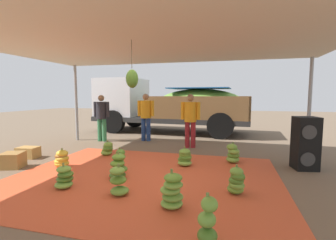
{
  "coord_description": "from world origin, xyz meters",
  "views": [
    {
      "loc": [
        1.67,
        -4.41,
        1.63
      ],
      "look_at": [
        0.15,
        1.39,
        1.03
      ],
      "focal_mm": 26.07,
      "sensor_mm": 36.0,
      "label": 1
    }
  ],
  "objects_px": {
    "banana_bunch_6": "(236,181)",
    "crate_0": "(28,152)",
    "banana_bunch_7": "(208,222)",
    "worker_1": "(146,113)",
    "banana_bunch_3": "(64,177)",
    "banana_bunch_10": "(62,159)",
    "banana_bunch_4": "(118,182)",
    "cargo_truck_main": "(167,104)",
    "banana_bunch_2": "(185,158)",
    "banana_bunch_8": "(107,149)",
    "banana_bunch_5": "(172,192)",
    "worker_0": "(190,117)",
    "banana_bunch_9": "(118,167)",
    "banana_bunch_0": "(233,154)",
    "worker_2": "(102,114)",
    "banana_bunch_1": "(119,161)",
    "speaker_stack": "(305,143)",
    "crate_1": "(13,160)"
  },
  "relations": [
    {
      "from": "banana_bunch_6",
      "to": "crate_0",
      "type": "distance_m",
      "value": 5.37
    },
    {
      "from": "banana_bunch_7",
      "to": "worker_1",
      "type": "distance_m",
      "value": 6.33
    },
    {
      "from": "banana_bunch_3",
      "to": "banana_bunch_10",
      "type": "distance_m",
      "value": 1.38
    },
    {
      "from": "banana_bunch_4",
      "to": "cargo_truck_main",
      "type": "height_order",
      "value": "cargo_truck_main"
    },
    {
      "from": "cargo_truck_main",
      "to": "worker_1",
      "type": "relative_size",
      "value": 4.04
    },
    {
      "from": "banana_bunch_6",
      "to": "banana_bunch_7",
      "type": "xyz_separation_m",
      "value": [
        -0.33,
        -1.49,
        0.04
      ]
    },
    {
      "from": "banana_bunch_2",
      "to": "banana_bunch_8",
      "type": "bearing_deg",
      "value": 168.75
    },
    {
      "from": "banana_bunch_3",
      "to": "banana_bunch_7",
      "type": "height_order",
      "value": "banana_bunch_7"
    },
    {
      "from": "banana_bunch_5",
      "to": "banana_bunch_2",
      "type": "bearing_deg",
      "value": 95.93
    },
    {
      "from": "banana_bunch_7",
      "to": "worker_0",
      "type": "distance_m",
      "value": 5.09
    },
    {
      "from": "banana_bunch_3",
      "to": "banana_bunch_9",
      "type": "xyz_separation_m",
      "value": [
        0.71,
        0.67,
        0.05
      ]
    },
    {
      "from": "banana_bunch_0",
      "to": "banana_bunch_3",
      "type": "xyz_separation_m",
      "value": [
        -2.89,
        -2.4,
        -0.04
      ]
    },
    {
      "from": "banana_bunch_4",
      "to": "banana_bunch_5",
      "type": "relative_size",
      "value": 0.9
    },
    {
      "from": "worker_2",
      "to": "banana_bunch_0",
      "type": "bearing_deg",
      "value": -21.26
    },
    {
      "from": "banana_bunch_2",
      "to": "banana_bunch_5",
      "type": "bearing_deg",
      "value": -84.07
    },
    {
      "from": "banana_bunch_0",
      "to": "banana_bunch_9",
      "type": "height_order",
      "value": "banana_bunch_9"
    },
    {
      "from": "cargo_truck_main",
      "to": "banana_bunch_7",
      "type": "bearing_deg",
      "value": -71.94
    },
    {
      "from": "banana_bunch_1",
      "to": "cargo_truck_main",
      "type": "bearing_deg",
      "value": 94.9
    },
    {
      "from": "worker_1",
      "to": "speaker_stack",
      "type": "distance_m",
      "value": 5.14
    },
    {
      "from": "banana_bunch_8",
      "to": "banana_bunch_1",
      "type": "bearing_deg",
      "value": -52.1
    },
    {
      "from": "banana_bunch_9",
      "to": "cargo_truck_main",
      "type": "bearing_deg",
      "value": 96.28
    },
    {
      "from": "banana_bunch_5",
      "to": "cargo_truck_main",
      "type": "relative_size",
      "value": 0.08
    },
    {
      "from": "banana_bunch_4",
      "to": "crate_1",
      "type": "bearing_deg",
      "value": 165.55
    },
    {
      "from": "cargo_truck_main",
      "to": "banana_bunch_5",
      "type": "bearing_deg",
      "value": -74.42
    },
    {
      "from": "banana_bunch_1",
      "to": "banana_bunch_9",
      "type": "relative_size",
      "value": 0.97
    },
    {
      "from": "worker_1",
      "to": "banana_bunch_9",
      "type": "bearing_deg",
      "value": -77.78
    },
    {
      "from": "banana_bunch_5",
      "to": "banana_bunch_10",
      "type": "xyz_separation_m",
      "value": [
        -2.91,
        1.33,
        -0.05
      ]
    },
    {
      "from": "banana_bunch_3",
      "to": "banana_bunch_6",
      "type": "relative_size",
      "value": 0.9
    },
    {
      "from": "banana_bunch_2",
      "to": "banana_bunch_10",
      "type": "relative_size",
      "value": 1.04
    },
    {
      "from": "banana_bunch_7",
      "to": "banana_bunch_8",
      "type": "distance_m",
      "value": 4.51
    },
    {
      "from": "banana_bunch_5",
      "to": "worker_0",
      "type": "xyz_separation_m",
      "value": [
        -0.44,
        4.19,
        0.73
      ]
    },
    {
      "from": "cargo_truck_main",
      "to": "worker_1",
      "type": "bearing_deg",
      "value": -94.32
    },
    {
      "from": "worker_2",
      "to": "crate_0",
      "type": "relative_size",
      "value": 3.26
    },
    {
      "from": "banana_bunch_2",
      "to": "cargo_truck_main",
      "type": "distance_m",
      "value": 5.44
    },
    {
      "from": "banana_bunch_0",
      "to": "banana_bunch_6",
      "type": "distance_m",
      "value": 1.93
    },
    {
      "from": "banana_bunch_1",
      "to": "crate_1",
      "type": "height_order",
      "value": "banana_bunch_1"
    },
    {
      "from": "banana_bunch_0",
      "to": "banana_bunch_6",
      "type": "relative_size",
      "value": 1.03
    },
    {
      "from": "banana_bunch_0",
      "to": "worker_1",
      "type": "height_order",
      "value": "worker_1"
    },
    {
      "from": "worker_1",
      "to": "banana_bunch_4",
      "type": "bearing_deg",
      "value": -75.5
    },
    {
      "from": "banana_bunch_0",
      "to": "speaker_stack",
      "type": "xyz_separation_m",
      "value": [
        1.54,
        -0.08,
        0.35
      ]
    },
    {
      "from": "banana_bunch_6",
      "to": "banana_bunch_2",
      "type": "bearing_deg",
      "value": 128.85
    },
    {
      "from": "crate_1",
      "to": "banana_bunch_3",
      "type": "bearing_deg",
      "value": -20.93
    },
    {
      "from": "banana_bunch_1",
      "to": "speaker_stack",
      "type": "distance_m",
      "value": 4.1
    },
    {
      "from": "banana_bunch_5",
      "to": "banana_bunch_9",
      "type": "xyz_separation_m",
      "value": [
        -1.32,
        0.95,
        -0.01
      ]
    },
    {
      "from": "worker_1",
      "to": "crate_0",
      "type": "xyz_separation_m",
      "value": [
        -2.17,
        -3.07,
        -0.85
      ]
    },
    {
      "from": "banana_bunch_4",
      "to": "banana_bunch_7",
      "type": "xyz_separation_m",
      "value": [
        1.55,
        -0.99,
        0.04
      ]
    },
    {
      "from": "banana_bunch_2",
      "to": "worker_0",
      "type": "height_order",
      "value": "worker_0"
    },
    {
      "from": "banana_bunch_4",
      "to": "worker_0",
      "type": "relative_size",
      "value": 0.31
    },
    {
      "from": "banana_bunch_2",
      "to": "crate_1",
      "type": "xyz_separation_m",
      "value": [
        -3.75,
        -1.13,
        -0.02
      ]
    },
    {
      "from": "banana_bunch_3",
      "to": "banana_bunch_9",
      "type": "distance_m",
      "value": 0.98
    }
  ]
}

